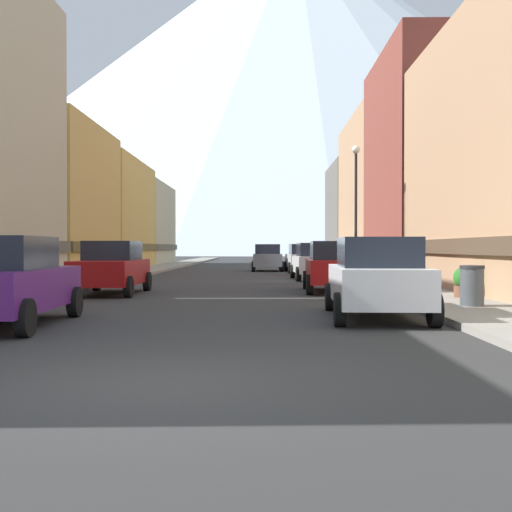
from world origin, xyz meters
TOP-DOWN VIEW (x-y plane):
  - ground_plane at (0.00, 0.00)m, footprint 400.00×400.00m
  - sidewalk_left at (-6.25, 35.00)m, footprint 2.50×100.00m
  - sidewalk_right at (6.25, 35.00)m, footprint 2.50×100.00m
  - storefront_left_2 at (-11.45, 27.30)m, footprint 8.19×10.47m
  - storefront_left_3 at (-11.77, 39.14)m, footprint 8.84×12.52m
  - storefront_left_4 at (-11.06, 51.56)m, footprint 7.42×12.06m
  - storefront_right_2 at (11.88, 27.05)m, footprint 9.06×10.92m
  - storefront_right_3 at (11.78, 39.15)m, footprint 8.85×13.28m
  - storefront_right_4 at (12.47, 51.64)m, footprint 10.25×11.03m
  - car_left_0 at (-3.80, 5.42)m, footprint 2.18×4.45m
  - car_left_1 at (-3.80, 14.38)m, footprint 2.07×4.40m
  - car_right_0 at (3.80, 6.96)m, footprint 2.23×4.48m
  - car_right_1 at (3.80, 15.43)m, footprint 2.18×4.45m
  - car_right_2 at (3.80, 24.10)m, footprint 2.20×4.46m
  - car_right_3 at (3.80, 33.35)m, footprint 2.23×4.48m
  - car_driving_0 at (1.60, 35.43)m, footprint 2.06×4.40m
  - trash_bin_right at (6.35, 8.36)m, footprint 0.59×0.59m
  - potted_plant_0 at (7.00, 11.08)m, footprint 0.60×0.60m
  - streetlamp_right at (5.35, 20.90)m, footprint 0.36×0.36m
  - mountain_backdrop at (14.80, 260.00)m, footprint 309.83×309.83m

SIDE VIEW (x-z plane):
  - ground_plane at x=0.00m, z-range 0.00..0.00m
  - sidewalk_left at x=-6.25m, z-range 0.00..0.15m
  - sidewalk_right at x=6.25m, z-range 0.00..0.15m
  - potted_plant_0 at x=7.00m, z-range 0.15..1.01m
  - trash_bin_right at x=6.35m, z-range 0.15..1.13m
  - car_left_0 at x=-3.80m, z-range 0.01..1.79m
  - car_left_1 at x=-3.80m, z-range 0.01..1.79m
  - car_right_0 at x=3.80m, z-range 0.01..1.79m
  - car_right_1 at x=3.80m, z-range 0.01..1.79m
  - car_right_2 at x=3.80m, z-range 0.01..1.79m
  - car_right_3 at x=3.80m, z-range 0.01..1.79m
  - car_driving_0 at x=1.60m, z-range 0.01..1.79m
  - storefront_left_4 at x=-11.06m, z-range -0.14..7.21m
  - storefront_left_3 at x=-11.77m, z-range -0.14..7.67m
  - storefront_left_2 at x=-11.45m, z-range -0.15..8.00m
  - streetlamp_right at x=5.35m, z-range 1.06..6.92m
  - storefront_right_4 at x=12.47m, z-range -0.16..8.94m
  - storefront_right_3 at x=11.78m, z-range -0.17..10.59m
  - storefront_right_2 at x=11.88m, z-range -0.18..11.63m
  - mountain_backdrop at x=14.80m, z-range 0.00..133.57m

